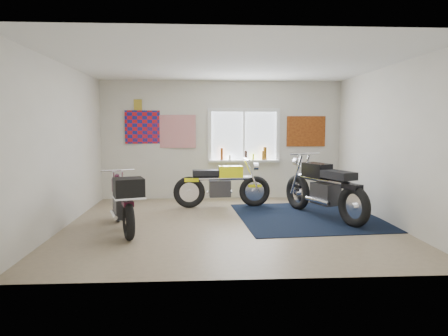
{
  "coord_description": "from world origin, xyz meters",
  "views": [
    {
      "loc": [
        -0.47,
        -6.69,
        1.67
      ],
      "look_at": [
        -0.07,
        0.4,
        0.92
      ],
      "focal_mm": 32.0,
      "sensor_mm": 36.0,
      "label": 1
    }
  ],
  "objects": [
    {
      "name": "flag_display",
      "position": [
        -1.9,
        2.48,
        2.15
      ],
      "size": [
        1.6,
        0.1,
        1.17
      ],
      "color": "red",
      "rests_on": "room_shell"
    },
    {
      "name": "triumph_poster",
      "position": [
        1.95,
        2.48,
        1.55
      ],
      "size": [
        0.9,
        0.03,
        0.7
      ],
      "primitive_type": "cube",
      "color": "#A54C14",
      "rests_on": "room_shell"
    },
    {
      "name": "navy_rug",
      "position": [
        1.48,
        0.44,
        0.01
      ],
      "size": [
        2.68,
        2.78,
        0.01
      ],
      "primitive_type": "cube",
      "rotation": [
        0.0,
        0.0,
        0.07
      ],
      "color": "black",
      "rests_on": "ground"
    },
    {
      "name": "maroon_tourer",
      "position": [
        -1.7,
        -0.44,
        0.49
      ],
      "size": [
        0.91,
        1.83,
        0.94
      ],
      "rotation": [
        0.0,
        0.0,
        1.9
      ],
      "color": "black",
      "rests_on": "ground"
    },
    {
      "name": "room_shell",
      "position": [
        0.0,
        0.0,
        1.64
      ],
      "size": [
        5.5,
        5.5,
        5.5
      ],
      "color": "white",
      "rests_on": "ground"
    },
    {
      "name": "yellow_triumph",
      "position": [
        -0.06,
        1.45,
        0.45
      ],
      "size": [
        2.01,
        0.6,
        1.01
      ],
      "rotation": [
        0.0,
        0.0,
        0.04
      ],
      "color": "black",
      "rests_on": "ground"
    },
    {
      "name": "oil_bottles",
      "position": [
        0.62,
        2.4,
        1.03
      ],
      "size": [
        1.08,
        0.09,
        0.3
      ],
      "color": "brown",
      "rests_on": "window_assembly"
    },
    {
      "name": "ground",
      "position": [
        0.0,
        0.0,
        0.0
      ],
      "size": [
        5.5,
        5.5,
        0.0
      ],
      "primitive_type": "plane",
      "color": "#9E896B",
      "rests_on": "ground"
    },
    {
      "name": "black_chrome_bike",
      "position": [
        1.75,
        0.4,
        0.51
      ],
      "size": [
        1.05,
        2.16,
        1.17
      ],
      "rotation": [
        0.0,
        0.0,
        1.96
      ],
      "color": "black",
      "rests_on": "navy_rug"
    },
    {
      "name": "window_assembly",
      "position": [
        0.5,
        2.47,
        1.37
      ],
      "size": [
        1.66,
        0.17,
        1.26
      ],
      "color": "white",
      "rests_on": "room_shell"
    }
  ]
}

